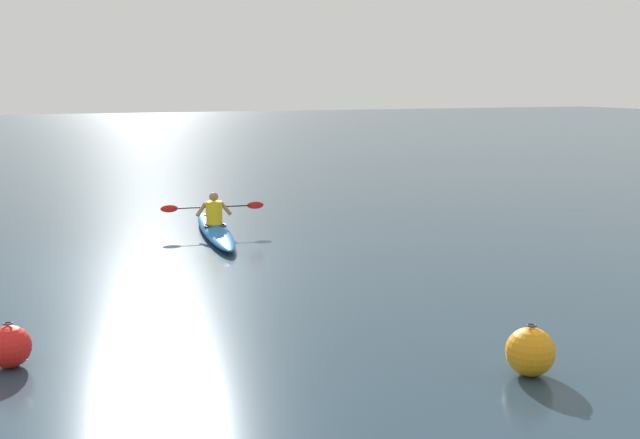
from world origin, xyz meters
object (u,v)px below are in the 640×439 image
object	(u,v)px
kayaker	(214,211)
mooring_buoy_red_near	(9,347)
mooring_buoy_white_far	(530,352)
kayak	(215,230)

from	to	relation	value
kayaker	mooring_buoy_red_near	world-z (taller)	kayaker
mooring_buoy_red_near	kayaker	bearing A→B (deg)	-122.15
mooring_buoy_red_near	mooring_buoy_white_far	bearing A→B (deg)	154.72
kayak	kayaker	distance (m)	0.45
kayaker	mooring_buoy_red_near	distance (m)	8.60
kayaker	mooring_buoy_red_near	size ratio (longest dim) A/B	4.16
kayaker	mooring_buoy_white_far	size ratio (longest dim) A/B	3.75
mooring_buoy_red_near	mooring_buoy_white_far	size ratio (longest dim) A/B	0.90
kayak	mooring_buoy_red_near	bearing A→B (deg)	57.58
kayak	mooring_buoy_white_far	bearing A→B (deg)	96.96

